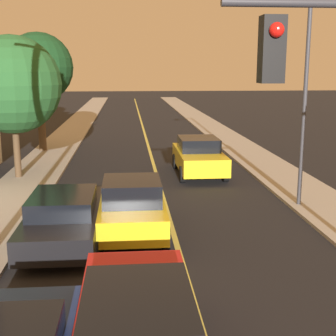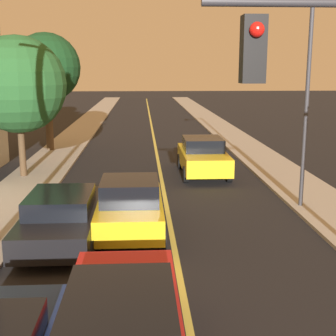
{
  "view_description": "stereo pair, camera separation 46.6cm",
  "coord_description": "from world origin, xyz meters",
  "px_view_note": "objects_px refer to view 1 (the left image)",
  "views": [
    {
      "loc": [
        -1.31,
        -1.93,
        4.79
      ],
      "look_at": [
        0.0,
        12.96,
        1.6
      ],
      "focal_mm": 50.0,
      "sensor_mm": 36.0,
      "label": 1
    },
    {
      "loc": [
        -0.85,
        -1.96,
        4.79
      ],
      "look_at": [
        0.0,
        12.96,
        1.6
      ],
      "focal_mm": 50.0,
      "sensor_mm": 36.0,
      "label": 2
    }
  ],
  "objects_px": {
    "car_outer_lane_second": "(64,217)",
    "tree_left_far": "(39,68)",
    "car_far_oncoming": "(199,156)",
    "car_near_lane_front": "(138,333)",
    "tree_left_near": "(12,85)",
    "streetlamp_right": "(296,62)",
    "car_near_lane_second": "(132,207)"
  },
  "relations": [
    {
      "from": "car_outer_lane_second",
      "to": "tree_left_far",
      "type": "height_order",
      "value": "tree_left_far"
    },
    {
      "from": "car_far_oncoming",
      "to": "tree_left_far",
      "type": "relative_size",
      "value": 0.7
    },
    {
      "from": "car_near_lane_front",
      "to": "tree_left_far",
      "type": "height_order",
      "value": "tree_left_far"
    },
    {
      "from": "car_outer_lane_second",
      "to": "tree_left_near",
      "type": "bearing_deg",
      "value": 110.9
    },
    {
      "from": "car_near_lane_front",
      "to": "car_outer_lane_second",
      "type": "bearing_deg",
      "value": 107.06
    },
    {
      "from": "tree_left_far",
      "to": "car_outer_lane_second",
      "type": "bearing_deg",
      "value": -78.09
    },
    {
      "from": "streetlamp_right",
      "to": "car_far_oncoming",
      "type": "bearing_deg",
      "value": 113.36
    },
    {
      "from": "car_far_oncoming",
      "to": "streetlamp_right",
      "type": "distance_m",
      "value": 7.24
    },
    {
      "from": "tree_left_near",
      "to": "streetlamp_right",
      "type": "bearing_deg",
      "value": -26.52
    },
    {
      "from": "tree_left_far",
      "to": "streetlamp_right",
      "type": "bearing_deg",
      "value": -48.93
    },
    {
      "from": "tree_left_far",
      "to": "tree_left_near",
      "type": "bearing_deg",
      "value": -89.14
    },
    {
      "from": "car_near_lane_second",
      "to": "tree_left_near",
      "type": "height_order",
      "value": "tree_left_near"
    },
    {
      "from": "streetlamp_right",
      "to": "tree_left_near",
      "type": "distance_m",
      "value": 11.67
    },
    {
      "from": "car_near_lane_second",
      "to": "streetlamp_right",
      "type": "distance_m",
      "value": 7.26
    },
    {
      "from": "car_far_oncoming",
      "to": "streetlamp_right",
      "type": "xyz_separation_m",
      "value": [
        2.36,
        -5.46,
        4.14
      ]
    },
    {
      "from": "car_near_lane_second",
      "to": "streetlamp_right",
      "type": "xyz_separation_m",
      "value": [
        5.5,
        2.28,
        4.16
      ]
    },
    {
      "from": "car_near_lane_front",
      "to": "tree_left_far",
      "type": "xyz_separation_m",
      "value": [
        -5.01,
        20.93,
        4.0
      ]
    },
    {
      "from": "car_near_lane_second",
      "to": "tree_left_far",
      "type": "distance_m",
      "value": 15.7
    },
    {
      "from": "car_near_lane_second",
      "to": "streetlamp_right",
      "type": "bearing_deg",
      "value": 22.47
    },
    {
      "from": "car_outer_lane_second",
      "to": "tree_left_near",
      "type": "height_order",
      "value": "tree_left_near"
    },
    {
      "from": "car_near_lane_front",
      "to": "car_far_oncoming",
      "type": "distance_m",
      "value": 14.66
    },
    {
      "from": "car_outer_lane_second",
      "to": "streetlamp_right",
      "type": "xyz_separation_m",
      "value": [
        7.4,
        2.68,
        4.27
      ]
    },
    {
      "from": "tree_left_near",
      "to": "tree_left_far",
      "type": "xyz_separation_m",
      "value": [
        -0.1,
        6.87,
        0.71
      ]
    },
    {
      "from": "car_near_lane_front",
      "to": "car_outer_lane_second",
      "type": "distance_m",
      "value": 6.46
    },
    {
      "from": "car_near_lane_front",
      "to": "streetlamp_right",
      "type": "distance_m",
      "value": 11.24
    },
    {
      "from": "car_far_oncoming",
      "to": "tree_left_near",
      "type": "xyz_separation_m",
      "value": [
        -8.05,
        -0.26,
        3.24
      ]
    },
    {
      "from": "streetlamp_right",
      "to": "tree_left_far",
      "type": "xyz_separation_m",
      "value": [
        -10.51,
        12.06,
        -0.19
      ]
    },
    {
      "from": "car_near_lane_second",
      "to": "tree_left_near",
      "type": "relative_size",
      "value": 0.68
    },
    {
      "from": "car_near_lane_front",
      "to": "tree_left_near",
      "type": "height_order",
      "value": "tree_left_near"
    },
    {
      "from": "car_near_lane_front",
      "to": "car_outer_lane_second",
      "type": "xyz_separation_m",
      "value": [
        -1.9,
        6.18,
        -0.08
      ]
    },
    {
      "from": "car_near_lane_second",
      "to": "car_near_lane_front",
      "type": "bearing_deg",
      "value": -90.0
    },
    {
      "from": "tree_left_near",
      "to": "tree_left_far",
      "type": "bearing_deg",
      "value": 90.86
    }
  ]
}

